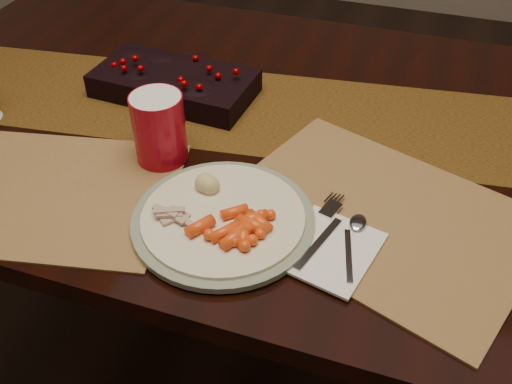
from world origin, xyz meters
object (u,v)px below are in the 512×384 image
(baby_carrots, at_px, (231,222))
(napkin, at_px, (330,249))
(dining_table, at_px, (280,253))
(dinner_plate, at_px, (223,219))
(turkey_shreds, at_px, (173,213))
(red_cup, at_px, (159,128))
(placemat_main, at_px, (378,215))
(mashed_potatoes, at_px, (213,187))
(centerpiece, at_px, (174,80))

(baby_carrots, distance_m, napkin, 0.16)
(dining_table, xyz_separation_m, napkin, (0.16, -0.32, 0.38))
(dinner_plate, bearing_deg, napkin, -1.96)
(turkey_shreds, bearing_deg, napkin, 5.16)
(dinner_plate, distance_m, red_cup, 0.22)
(napkin, relative_size, red_cup, 1.18)
(baby_carrots, bearing_deg, dining_table, 91.63)
(baby_carrots, bearing_deg, napkin, 4.82)
(dining_table, bearing_deg, red_cup, -134.25)
(baby_carrots, bearing_deg, placemat_main, 29.22)
(red_cup, bearing_deg, placemat_main, -3.91)
(mashed_potatoes, bearing_deg, placemat_main, 12.87)
(baby_carrots, bearing_deg, dinner_plate, 138.63)
(placemat_main, bearing_deg, baby_carrots, -130.88)
(dining_table, relative_size, centerpiece, 5.44)
(placemat_main, xyz_separation_m, red_cup, (-0.40, 0.03, 0.07))
(placemat_main, bearing_deg, napkin, -98.66)
(mashed_potatoes, bearing_deg, baby_carrots, -47.09)
(mashed_potatoes, bearing_deg, dinner_plate, -50.36)
(placemat_main, bearing_deg, dining_table, 155.99)
(placemat_main, bearing_deg, red_cup, -164.01)
(centerpiece, bearing_deg, turkey_shreds, -65.50)
(mashed_potatoes, distance_m, red_cup, 0.16)
(dinner_plate, bearing_deg, turkey_shreds, -158.76)
(dining_table, bearing_deg, placemat_main, -43.91)
(dining_table, xyz_separation_m, placemat_main, (0.22, -0.21, 0.38))
(centerpiece, distance_m, red_cup, 0.23)
(placemat_main, height_order, red_cup, red_cup)
(dining_table, relative_size, red_cup, 14.13)
(mashed_potatoes, height_order, turkey_shreds, mashed_potatoes)
(napkin, bearing_deg, placemat_main, 74.35)
(turkey_shreds, relative_size, red_cup, 0.60)
(placemat_main, distance_m, mashed_potatoes, 0.27)
(turkey_shreds, bearing_deg, baby_carrots, 5.72)
(baby_carrots, relative_size, turkey_shreds, 1.36)
(dinner_plate, distance_m, turkey_shreds, 0.08)
(turkey_shreds, bearing_deg, mashed_potatoes, 58.41)
(dining_table, bearing_deg, mashed_potatoes, -99.19)
(baby_carrots, distance_m, red_cup, 0.24)
(dinner_plate, distance_m, baby_carrots, 0.03)
(centerpiece, relative_size, mashed_potatoes, 4.55)
(dinner_plate, bearing_deg, red_cup, 143.01)
(turkey_shreds, bearing_deg, dining_table, 75.89)
(centerpiece, relative_size, red_cup, 2.60)
(baby_carrots, bearing_deg, red_cup, 142.48)
(centerpiece, xyz_separation_m, placemat_main, (0.47, -0.24, -0.03))
(dining_table, distance_m, red_cup, 0.51)
(baby_carrots, xyz_separation_m, turkey_shreds, (-0.09, -0.01, -0.00))
(placemat_main, bearing_deg, centerpiece, 172.85)
(napkin, xyz_separation_m, red_cup, (-0.34, 0.13, 0.06))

